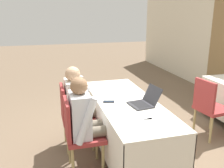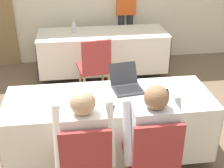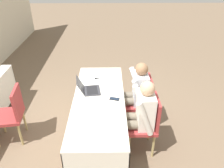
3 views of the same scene
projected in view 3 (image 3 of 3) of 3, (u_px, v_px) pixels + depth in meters
name	position (u px, v px, depth m)	size (l,w,h in m)	color
ground_plane	(100.00, 135.00, 3.65)	(24.00, 24.00, 0.00)	brown
conference_table_near	(99.00, 108.00, 3.37)	(2.10, 0.76, 0.74)	white
laptop	(89.00, 89.00, 3.43)	(0.35, 0.39, 0.23)	#333338
cell_phone	(115.00, 99.00, 3.26)	(0.11, 0.16, 0.01)	black
paper_beside_laptop	(102.00, 76.00, 3.90)	(0.26, 0.33, 0.00)	white
paper_centre_table	(101.00, 82.00, 3.72)	(0.26, 0.33, 0.00)	white
chair_near_left	(146.00, 122.00, 3.15)	(0.44, 0.44, 0.92)	tan
chair_near_right	(141.00, 99.00, 3.65)	(0.44, 0.44, 0.92)	tan
chair_far_spare	(12.00, 113.00, 3.34)	(0.50, 0.50, 0.92)	tan
person_checkered_shirt	(140.00, 113.00, 3.07)	(0.50, 0.52, 1.18)	#665B4C
person_white_shirt	(135.00, 91.00, 3.56)	(0.50, 0.52, 1.18)	#665B4C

